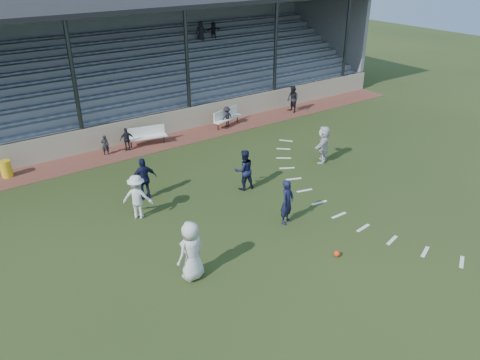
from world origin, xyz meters
name	(u,v)px	position (x,y,z in m)	size (l,w,h in m)	color
ground	(281,240)	(0.00, 0.00, 0.00)	(90.00, 90.00, 0.00)	#263515
cinder_track	(151,145)	(0.00, 10.50, 0.01)	(34.00, 2.00, 0.02)	brown
retaining_wall	(141,129)	(0.00, 11.55, 0.60)	(34.00, 0.18, 1.20)	tan
bench_left	(146,134)	(-0.11, 10.67, 0.58)	(2.04, 0.83, 0.95)	silver
bench_right	(227,116)	(4.84, 10.72, 0.58)	(2.03, 1.02, 0.95)	silver
trash_bin	(6,169)	(-6.77, 10.79, 0.40)	(0.47, 0.47, 0.76)	gold
football	(337,254)	(0.88, -1.82, 0.10)	(0.21, 0.21, 0.21)	#EA3A0D
player_white_lead	(191,251)	(-3.55, -0.02, 0.98)	(0.95, 0.62, 1.95)	silver
player_navy_lead	(287,202)	(0.89, 0.78, 0.86)	(0.63, 0.41, 1.72)	#121533
player_navy_mid	(244,170)	(1.17, 3.87, 0.87)	(0.85, 0.66, 1.74)	#121533
player_white_wing	(137,197)	(-3.42, 4.25, 0.87)	(1.12, 0.64, 1.74)	silver
player_navy_wing	(144,179)	(-2.58, 5.47, 0.88)	(1.03, 0.43, 1.76)	#121533
player_white_back	(323,144)	(5.80, 3.99, 0.89)	(1.65, 0.52, 1.78)	silver
official	(293,99)	(9.46, 10.40, 0.83)	(0.78, 0.61, 1.61)	black
sub_left_near	(105,145)	(-2.30, 10.64, 0.52)	(0.37, 0.24, 1.00)	black
sub_left_far	(127,139)	(-1.21, 10.53, 0.61)	(0.69, 0.29, 1.18)	black
sub_right	(227,117)	(4.75, 10.56, 0.60)	(0.75, 0.43, 1.16)	black
grandstand	(105,80)	(0.01, 16.26, 2.20)	(34.60, 9.00, 6.61)	gray
penalty_arc	(362,206)	(4.12, 0.00, 0.01)	(3.89, 14.63, 0.01)	silver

